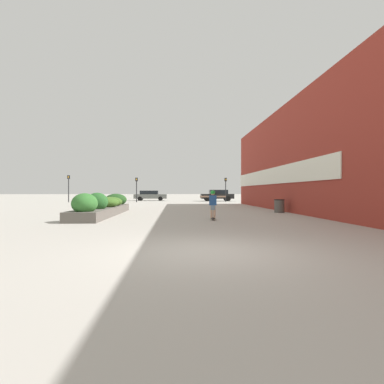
{
  "coord_description": "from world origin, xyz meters",
  "views": [
    {
      "loc": [
        -0.74,
        -6.68,
        1.34
      ],
      "look_at": [
        0.5,
        14.85,
        1.31
      ],
      "focal_mm": 28.0,
      "sensor_mm": 36.0,
      "label": 1
    }
  ],
  "objects_px": {
    "traffic_light_right": "(226,185)",
    "traffic_light_far_left": "(69,184)",
    "skateboarder": "(213,201)",
    "traffic_light_left": "(137,185)",
    "trash_bin": "(279,206)",
    "car_leftmost": "(150,195)",
    "car_center_left": "(217,195)",
    "skateboard": "(213,218)"
  },
  "relations": [
    {
      "from": "car_center_left",
      "to": "traffic_light_far_left",
      "type": "height_order",
      "value": "traffic_light_far_left"
    },
    {
      "from": "skateboard",
      "to": "car_center_left",
      "type": "distance_m",
      "value": 28.08
    },
    {
      "from": "car_leftmost",
      "to": "skateboarder",
      "type": "bearing_deg",
      "value": 10.11
    },
    {
      "from": "car_leftmost",
      "to": "traffic_light_far_left",
      "type": "relative_size",
      "value": 1.41
    },
    {
      "from": "car_leftmost",
      "to": "traffic_light_right",
      "type": "distance_m",
      "value": 11.85
    },
    {
      "from": "trash_bin",
      "to": "car_center_left",
      "type": "height_order",
      "value": "car_center_left"
    },
    {
      "from": "traffic_light_far_left",
      "to": "car_leftmost",
      "type": "bearing_deg",
      "value": 31.15
    },
    {
      "from": "car_center_left",
      "to": "traffic_light_left",
      "type": "relative_size",
      "value": 1.47
    },
    {
      "from": "car_leftmost",
      "to": "car_center_left",
      "type": "bearing_deg",
      "value": 74.55
    },
    {
      "from": "skateboarder",
      "to": "skateboard",
      "type": "bearing_deg",
      "value": -93.43
    },
    {
      "from": "car_leftmost",
      "to": "traffic_light_right",
      "type": "bearing_deg",
      "value": 60.67
    },
    {
      "from": "skateboard",
      "to": "traffic_light_far_left",
      "type": "height_order",
      "value": "traffic_light_far_left"
    },
    {
      "from": "car_leftmost",
      "to": "traffic_light_left",
      "type": "height_order",
      "value": "traffic_light_left"
    },
    {
      "from": "traffic_light_right",
      "to": "traffic_light_far_left",
      "type": "relative_size",
      "value": 0.92
    },
    {
      "from": "skateboard",
      "to": "skateboarder",
      "type": "bearing_deg",
      "value": 86.57
    },
    {
      "from": "car_center_left",
      "to": "traffic_light_left",
      "type": "distance_m",
      "value": 11.55
    },
    {
      "from": "car_leftmost",
      "to": "traffic_light_far_left",
      "type": "distance_m",
      "value": 11.51
    },
    {
      "from": "car_leftmost",
      "to": "car_center_left",
      "type": "xyz_separation_m",
      "value": [
        9.62,
        -2.66,
        0.06
      ]
    },
    {
      "from": "skateboard",
      "to": "traffic_light_far_left",
      "type": "xyz_separation_m",
      "value": [
        -15.19,
        24.51,
        2.25
      ]
    },
    {
      "from": "trash_bin",
      "to": "traffic_light_far_left",
      "type": "relative_size",
      "value": 0.25
    },
    {
      "from": "skateboarder",
      "to": "car_center_left",
      "type": "bearing_deg",
      "value": 85.08
    },
    {
      "from": "skateboarder",
      "to": "traffic_light_right",
      "type": "bearing_deg",
      "value": 82.58
    },
    {
      "from": "trash_bin",
      "to": "car_leftmost",
      "type": "bearing_deg",
      "value": 111.66
    },
    {
      "from": "traffic_light_right",
      "to": "car_leftmost",
      "type": "bearing_deg",
      "value": 150.67
    },
    {
      "from": "car_leftmost",
      "to": "car_center_left",
      "type": "distance_m",
      "value": 9.98
    },
    {
      "from": "car_leftmost",
      "to": "traffic_light_left",
      "type": "xyz_separation_m",
      "value": [
        -1.18,
        -6.54,
        1.36
      ]
    },
    {
      "from": "skateboard",
      "to": "car_leftmost",
      "type": "distance_m",
      "value": 30.9
    },
    {
      "from": "skateboard",
      "to": "car_center_left",
      "type": "height_order",
      "value": "car_center_left"
    },
    {
      "from": "skateboarder",
      "to": "traffic_light_left",
      "type": "bearing_deg",
      "value": 109.15
    },
    {
      "from": "traffic_light_right",
      "to": "traffic_light_far_left",
      "type": "xyz_separation_m",
      "value": [
        -20.03,
        -0.14,
        0.16
      ]
    },
    {
      "from": "skateboarder",
      "to": "traffic_light_left",
      "type": "distance_m",
      "value": 24.79
    },
    {
      "from": "trash_bin",
      "to": "car_center_left",
      "type": "xyz_separation_m",
      "value": [
        -0.63,
        23.16,
        0.41
      ]
    },
    {
      "from": "skateboarder",
      "to": "car_leftmost",
      "type": "height_order",
      "value": "car_leftmost"
    },
    {
      "from": "skateboarder",
      "to": "traffic_light_left",
      "type": "relative_size",
      "value": 0.42
    },
    {
      "from": "skateboarder",
      "to": "traffic_light_far_left",
      "type": "relative_size",
      "value": 0.39
    },
    {
      "from": "skateboard",
      "to": "traffic_light_left",
      "type": "relative_size",
      "value": 0.26
    },
    {
      "from": "traffic_light_left",
      "to": "traffic_light_right",
      "type": "distance_m",
      "value": 11.47
    },
    {
      "from": "car_center_left",
      "to": "traffic_light_right",
      "type": "height_order",
      "value": "traffic_light_right"
    },
    {
      "from": "skateboarder",
      "to": "traffic_light_left",
      "type": "height_order",
      "value": "traffic_light_left"
    },
    {
      "from": "trash_bin",
      "to": "traffic_light_right",
      "type": "distance_m",
      "value": 20.13
    },
    {
      "from": "trash_bin",
      "to": "traffic_light_left",
      "type": "xyz_separation_m",
      "value": [
        -11.44,
        19.28,
        1.71
      ]
    },
    {
      "from": "car_leftmost",
      "to": "traffic_light_left",
      "type": "bearing_deg",
      "value": -10.23
    }
  ]
}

